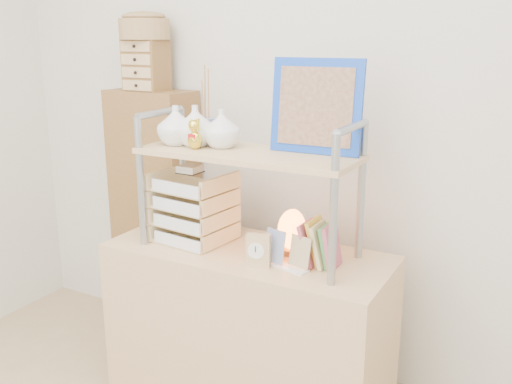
{
  "coord_description": "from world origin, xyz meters",
  "views": [
    {
      "loc": [
        1.11,
        -0.74,
        1.62
      ],
      "look_at": [
        0.04,
        1.2,
        1.01
      ],
      "focal_mm": 40.0,
      "sensor_mm": 36.0,
      "label": 1
    }
  ],
  "objects_px": {
    "letter_tray": "(192,211)",
    "salt_lamp": "(292,231)",
    "cabinet": "(156,216)",
    "desk": "(248,331)"
  },
  "relations": [
    {
      "from": "letter_tray",
      "to": "salt_lamp",
      "type": "relative_size",
      "value": 1.81
    },
    {
      "from": "cabinet",
      "to": "letter_tray",
      "type": "bearing_deg",
      "value": -34.72
    },
    {
      "from": "desk",
      "to": "letter_tray",
      "type": "bearing_deg",
      "value": -176.34
    },
    {
      "from": "letter_tray",
      "to": "salt_lamp",
      "type": "distance_m",
      "value": 0.45
    },
    {
      "from": "cabinet",
      "to": "salt_lamp",
      "type": "distance_m",
      "value": 1.01
    },
    {
      "from": "cabinet",
      "to": "salt_lamp",
      "type": "height_order",
      "value": "cabinet"
    },
    {
      "from": "salt_lamp",
      "to": "cabinet",
      "type": "bearing_deg",
      "value": 162.22
    },
    {
      "from": "desk",
      "to": "cabinet",
      "type": "relative_size",
      "value": 0.89
    },
    {
      "from": "cabinet",
      "to": "desk",
      "type": "bearing_deg",
      "value": -23.04
    },
    {
      "from": "desk",
      "to": "letter_tray",
      "type": "height_order",
      "value": "letter_tray"
    }
  ]
}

